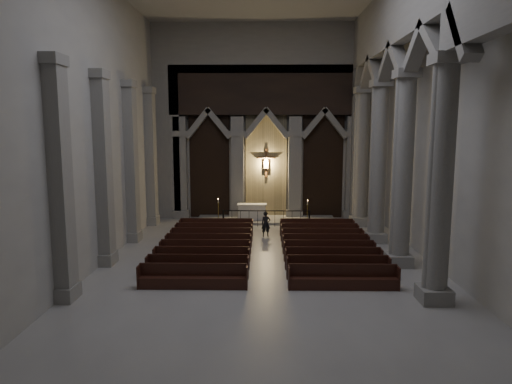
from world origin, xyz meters
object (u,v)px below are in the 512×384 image
(candle_stand_left, at_px, (218,217))
(altar_rail, at_px, (266,216))
(candle_stand_right, at_px, (307,220))
(pews, at_px, (267,250))
(altar, at_px, (252,211))
(worshipper, at_px, (266,224))

(candle_stand_left, bearing_deg, altar_rail, -14.21)
(candle_stand_right, relative_size, pews, 0.17)
(altar, height_order, worshipper, worshipper)
(pews, distance_m, worshipper, 3.82)
(altar, relative_size, altar_rail, 0.36)
(altar, xyz_separation_m, pews, (0.87, -7.77, -0.33))
(candle_stand_left, bearing_deg, pews, -67.37)
(altar, bearing_deg, candle_stand_right, -26.94)
(candle_stand_left, distance_m, pews, 7.43)
(altar, relative_size, candle_stand_left, 1.16)
(altar, bearing_deg, pews, -83.60)
(candle_stand_left, height_order, worshipper, candle_stand_left)
(altar_rail, xyz_separation_m, candle_stand_right, (2.38, -0.01, -0.23))
(worshipper, bearing_deg, candle_stand_right, 34.98)
(pews, xyz_separation_m, worshipper, (-0.03, 3.80, 0.38))
(pews, relative_size, worshipper, 7.01)
(worshipper, bearing_deg, candle_stand_left, 123.83)
(altar, height_order, pews, altar)
(pews, bearing_deg, altar, 96.40)
(altar_rail, height_order, worshipper, worshipper)
(pews, height_order, worshipper, worshipper)
(worshipper, bearing_deg, altar_rail, 80.28)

